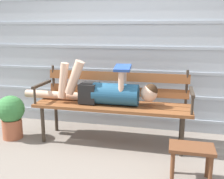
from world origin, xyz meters
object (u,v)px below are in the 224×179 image
Objects in this scene: park_bench at (113,100)px; potted_plant at (11,115)px; reclining_person at (105,91)px; footstool at (191,154)px.

potted_plant is (-1.24, -0.24, -0.20)m from park_bench.
reclining_person reaches higher than potted_plant.
park_bench reaches higher than potted_plant.
park_bench is at bearing 140.15° from footstool.
potted_plant reaches higher than footstool.
reclining_person is 1.21m from potted_plant.
park_bench is at bearing 38.90° from reclining_person.
park_bench is 1.10× the size of reclining_person.
reclining_person is at bearing 8.27° from potted_plant.
reclining_person is 4.26× the size of footstool.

